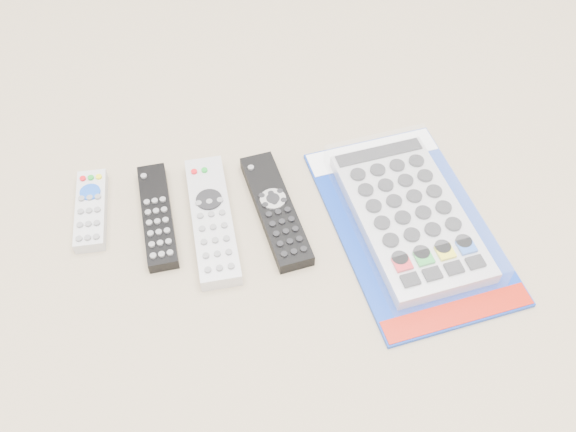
{
  "coord_description": "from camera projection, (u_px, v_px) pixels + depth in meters",
  "views": [
    {
      "loc": [
        -0.03,
        -0.55,
        0.72
      ],
      "look_at": [
        0.05,
        -0.01,
        0.01
      ],
      "focal_mm": 40.0,
      "sensor_mm": 36.0,
      "label": 1
    }
  ],
  "objects": [
    {
      "name": "remote_silver_dvd",
      "position": [
        212.0,
        220.0,
        0.89
      ],
      "size": [
        0.07,
        0.22,
        0.02
      ],
      "rotation": [
        0.0,
        0.0,
        0.06
      ],
      "color": "silver",
      "rests_on": "ground"
    },
    {
      "name": "jumbo_remote_packaged",
      "position": [
        410.0,
        214.0,
        0.89
      ],
      "size": [
        0.26,
        0.36,
        0.04
      ],
      "rotation": [
        0.0,
        0.0,
        0.17
      ],
      "color": "#0E31A1",
      "rests_on": "ground"
    },
    {
      "name": "remote_large_black",
      "position": [
        276.0,
        210.0,
        0.91
      ],
      "size": [
        0.08,
        0.21,
        0.02
      ],
      "rotation": [
        0.0,
        0.0,
        0.18
      ],
      "color": "black",
      "rests_on": "ground"
    },
    {
      "name": "remote_small_grey",
      "position": [
        91.0,
        210.0,
        0.91
      ],
      "size": [
        0.04,
        0.14,
        0.02
      ],
      "rotation": [
        0.0,
        0.0,
        0.02
      ],
      "color": "#B5B5B7",
      "rests_on": "ground"
    },
    {
      "name": "remote_slim_black",
      "position": [
        157.0,
        216.0,
        0.9
      ],
      "size": [
        0.06,
        0.18,
        0.02
      ],
      "rotation": [
        0.0,
        0.0,
        0.09
      ],
      "color": "black",
      "rests_on": "ground"
    }
  ]
}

